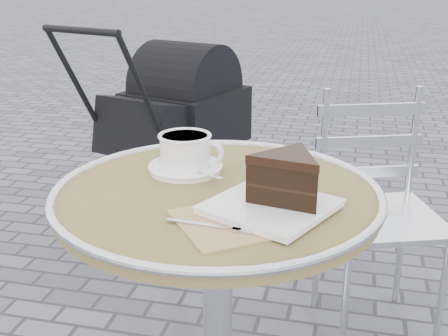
% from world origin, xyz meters
% --- Properties ---
extents(cafe_table, '(0.72, 0.72, 0.74)m').
position_xyz_m(cafe_table, '(0.00, 0.00, 0.57)').
color(cafe_table, silver).
rests_on(cafe_table, ground).
extents(cappuccino_set, '(0.19, 0.17, 0.09)m').
position_xyz_m(cappuccino_set, '(-0.10, 0.10, 0.77)').
color(cappuccino_set, white).
rests_on(cappuccino_set, cafe_table).
extents(cake_plate_set, '(0.35, 0.35, 0.12)m').
position_xyz_m(cake_plate_set, '(0.15, -0.07, 0.79)').
color(cake_plate_set, tan).
rests_on(cake_plate_set, cafe_table).
extents(bistro_chair, '(0.47, 0.47, 0.82)m').
position_xyz_m(bistro_chair, '(0.36, 0.71, 0.51)').
color(bistro_chair, silver).
rests_on(bistro_chair, ground).
extents(baby_stroller, '(0.70, 1.02, 0.98)m').
position_xyz_m(baby_stroller, '(-0.59, 1.46, 0.44)').
color(baby_stroller, black).
rests_on(baby_stroller, ground).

